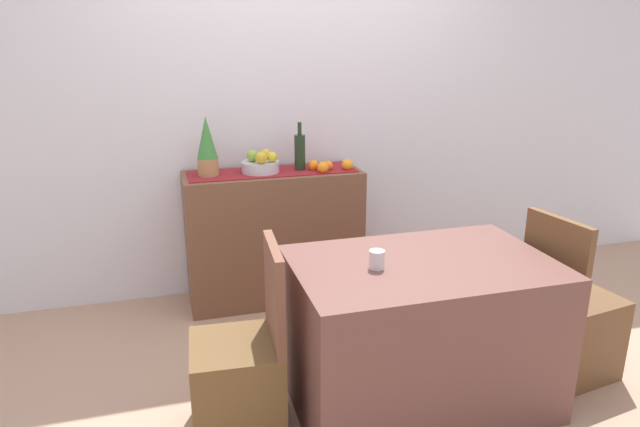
{
  "coord_description": "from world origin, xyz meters",
  "views": [
    {
      "loc": [
        -0.89,
        -2.65,
        1.75
      ],
      "look_at": [
        -0.03,
        0.38,
        0.76
      ],
      "focal_mm": 31.97,
      "sensor_mm": 36.0,
      "label": 1
    }
  ],
  "objects": [
    {
      "name": "ground_plane",
      "position": [
        0.0,
        0.0,
        -0.01
      ],
      "size": [
        6.4,
        6.4,
        0.02
      ],
      "primitive_type": "cube",
      "color": "tan",
      "rests_on": "ground"
    },
    {
      "name": "room_wall_rear",
      "position": [
        0.0,
        1.18,
        1.35
      ],
      "size": [
        6.4,
        0.06,
        2.7
      ],
      "primitive_type": "cube",
      "color": "silver",
      "rests_on": "ground"
    },
    {
      "name": "sideboard_console",
      "position": [
        -0.2,
        0.92,
        0.45
      ],
      "size": [
        1.16,
        0.42,
        0.89
      ],
      "primitive_type": "cube",
      "color": "brown",
      "rests_on": "ground"
    },
    {
      "name": "table_runner",
      "position": [
        -0.2,
        0.92,
        0.9
      ],
      "size": [
        1.09,
        0.32,
        0.01
      ],
      "primitive_type": "cube",
      "color": "maroon",
      "rests_on": "sideboard_console"
    },
    {
      "name": "fruit_bowl",
      "position": [
        -0.28,
        0.92,
        0.93
      ],
      "size": [
        0.24,
        0.24,
        0.07
      ],
      "primitive_type": "cylinder",
      "color": "silver",
      "rests_on": "table_runner"
    },
    {
      "name": "apple_upper",
      "position": [
        -0.28,
        0.85,
        1.01
      ],
      "size": [
        0.08,
        0.08,
        0.08
      ],
      "primitive_type": "sphere",
      "color": "gold",
      "rests_on": "fruit_bowl"
    },
    {
      "name": "apple_right",
      "position": [
        -0.33,
        0.93,
        1.01
      ],
      "size": [
        0.08,
        0.08,
        0.08
      ],
      "primitive_type": "sphere",
      "color": "#82AB39",
      "rests_on": "fruit_bowl"
    },
    {
      "name": "apple_center",
      "position": [
        -0.23,
        0.98,
        1.0
      ],
      "size": [
        0.07,
        0.07,
        0.07
      ],
      "primitive_type": "sphere",
      "color": "gold",
      "rests_on": "fruit_bowl"
    },
    {
      "name": "apple_left",
      "position": [
        -0.21,
        0.88,
        1.0
      ],
      "size": [
        0.07,
        0.07,
        0.07
      ],
      "primitive_type": "sphere",
      "color": "gold",
      "rests_on": "fruit_bowl"
    },
    {
      "name": "wine_bottle",
      "position": [
        -0.01,
        0.92,
        1.02
      ],
      "size": [
        0.07,
        0.07,
        0.32
      ],
      "color": "#20311C",
      "rests_on": "sideboard_console"
    },
    {
      "name": "potted_plant",
      "position": [
        -0.61,
        0.92,
        1.08
      ],
      "size": [
        0.13,
        0.13,
        0.38
      ],
      "color": "#AE7B4C",
      "rests_on": "sideboard_console"
    },
    {
      "name": "orange_loose_far",
      "position": [
        0.29,
        0.84,
        0.93
      ],
      "size": [
        0.08,
        0.08,
        0.08
      ],
      "primitive_type": "sphere",
      "color": "orange",
      "rests_on": "sideboard_console"
    },
    {
      "name": "orange_loose_mid",
      "position": [
        0.07,
        0.89,
        0.93
      ],
      "size": [
        0.07,
        0.07,
        0.07
      ],
      "primitive_type": "sphere",
      "color": "orange",
      "rests_on": "sideboard_console"
    },
    {
      "name": "orange_loose_near_bowl",
      "position": [
        0.11,
        0.8,
        0.93
      ],
      "size": [
        0.08,
        0.08,
        0.08
      ],
      "primitive_type": "sphere",
      "color": "orange",
      "rests_on": "sideboard_console"
    },
    {
      "name": "orange_loose_end",
      "position": [
        0.16,
        0.87,
        0.93
      ],
      "size": [
        0.07,
        0.07,
        0.07
      ],
      "primitive_type": "sphere",
      "color": "orange",
      "rests_on": "sideboard_console"
    },
    {
      "name": "dining_table",
      "position": [
        0.25,
        -0.41,
        0.37
      ],
      "size": [
        1.22,
        0.79,
        0.74
      ],
      "primitive_type": "cube",
      "color": "brown",
      "rests_on": "ground"
    },
    {
      "name": "coffee_cup",
      "position": [
        0.01,
        -0.43,
        0.78
      ],
      "size": [
        0.07,
        0.07,
        0.09
      ],
      "primitive_type": "cylinder",
      "color": "silver",
      "rests_on": "dining_table"
    },
    {
      "name": "chair_near_window",
      "position": [
        -0.63,
        -0.41,
        0.27
      ],
      "size": [
        0.42,
        0.42,
        0.9
      ],
      "color": "brown",
      "rests_on": "ground"
    },
    {
      "name": "chair_by_corner",
      "position": [
        1.12,
        -0.41,
        0.27
      ],
      "size": [
        0.46,
        0.46,
        0.9
      ],
      "color": "brown",
      "rests_on": "ground"
    }
  ]
}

